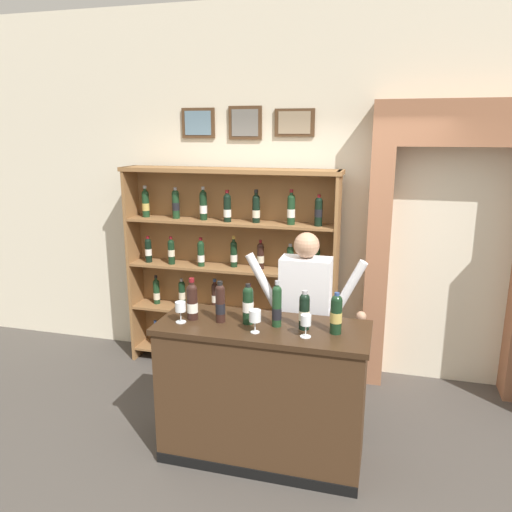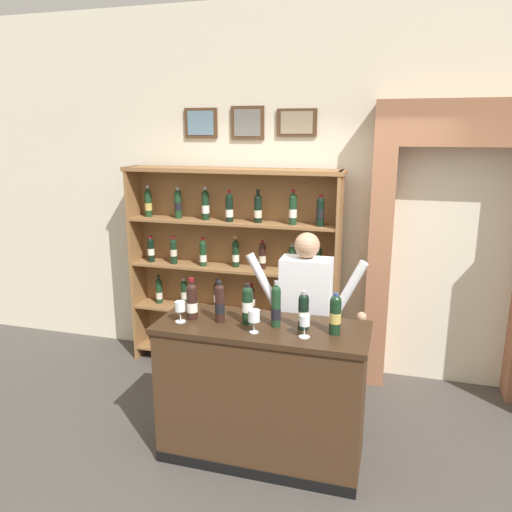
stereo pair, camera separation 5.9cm
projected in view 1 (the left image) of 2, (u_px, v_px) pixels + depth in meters
name	position (u px, v px, depth m)	size (l,w,h in m)	color
ground_plane	(266.00, 456.00, 3.75)	(14.00, 14.00, 0.02)	#47423D
back_wall	(308.00, 193.00, 4.89)	(12.00, 0.19, 3.56)	beige
wine_shelf	(231.00, 263.00, 4.95)	(2.16, 0.32, 2.03)	olive
archway_doorway	(452.00, 231.00, 4.49)	(1.49, 0.45, 2.63)	#9E6647
tasting_counter	(262.00, 392.00, 3.63)	(1.50, 0.59, 1.05)	#422B19
shopkeeper	(305.00, 309.00, 3.97)	(0.99, 0.22, 1.62)	#2D3347
tasting_bottle_prosecco	(192.00, 301.00, 3.58)	(0.08, 0.08, 0.31)	black
tasting_bottle_chianti	(220.00, 303.00, 3.53)	(0.07, 0.07, 0.30)	black
tasting_bottle_brunello	(248.00, 304.00, 3.50)	(0.08, 0.08, 0.29)	black
tasting_bottle_super_tuscan	(277.00, 306.00, 3.44)	(0.07, 0.07, 0.33)	#19381E
tasting_bottle_grappa	(304.00, 311.00, 3.40)	(0.07, 0.07, 0.28)	black
tasting_bottle_bianco	(336.00, 313.00, 3.32)	(0.08, 0.08, 0.29)	black
wine_glass_spare	(255.00, 317.00, 3.34)	(0.08, 0.08, 0.16)	silver
wine_glass_center	(306.00, 321.00, 3.27)	(0.07, 0.07, 0.16)	silver
wine_glass_right	(180.00, 308.00, 3.52)	(0.08, 0.08, 0.15)	silver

